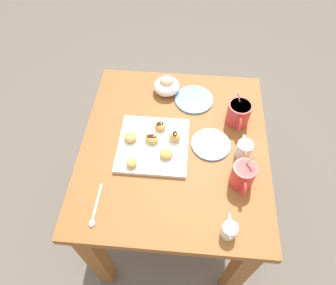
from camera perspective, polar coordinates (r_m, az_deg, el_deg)
ground_plane at (r=1.87m, az=0.81°, el=-13.58°), size 8.00×8.00×0.00m
dining_table at (r=1.35m, az=1.09°, el=-4.27°), size 0.84×0.75×0.74m
pastry_plate_square at (r=1.21m, az=-2.81°, el=-0.48°), size 0.28×0.28×0.02m
coffee_mug_red_left at (r=1.29m, az=13.14°, el=5.41°), size 0.14×0.10×0.15m
coffee_mug_red_right at (r=1.12m, az=13.89°, el=-5.97°), size 0.13×0.08×0.15m
cream_pitcher_white at (r=1.20m, az=14.09°, el=-1.15°), size 0.10×0.06×0.07m
ice_cream_bowl at (r=1.39m, az=-0.26°, el=10.67°), size 0.12×0.12×0.09m
chocolate_sauce_pitcher at (r=1.04m, az=11.45°, el=-15.74°), size 0.09×0.05×0.06m
saucer_sky_left at (r=1.38m, az=4.89°, el=8.03°), size 0.17×0.17×0.01m
saucer_sky_right at (r=1.23m, az=8.04°, el=-0.35°), size 0.16×0.16×0.01m
loose_spoon_near_saucer at (r=1.11m, az=-13.52°, el=-12.19°), size 0.16×0.02×0.01m
beignet_0 at (r=1.20m, az=1.17°, el=1.13°), size 0.06×0.06×0.04m
chocolate_drizzle_0 at (r=1.19m, az=1.18°, el=1.70°), size 0.03×0.02×0.00m
beignet_1 at (r=1.20m, az=-3.04°, el=0.86°), size 0.06×0.07×0.03m
chocolate_drizzle_1 at (r=1.19m, az=-3.07°, el=1.34°), size 0.02×0.04×0.00m
beignet_2 at (r=1.21m, az=-7.05°, el=1.02°), size 0.05×0.05×0.03m
beignet_3 at (r=1.16m, az=-0.37°, el=-2.11°), size 0.07×0.07×0.03m
beignet_4 at (r=1.14m, az=-6.84°, el=-3.84°), size 0.05×0.05×0.03m
beignet_5 at (r=1.24m, az=-1.48°, el=3.11°), size 0.06×0.06×0.03m
chocolate_drizzle_5 at (r=1.22m, az=-1.50°, el=3.62°), size 0.03×0.03×0.00m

